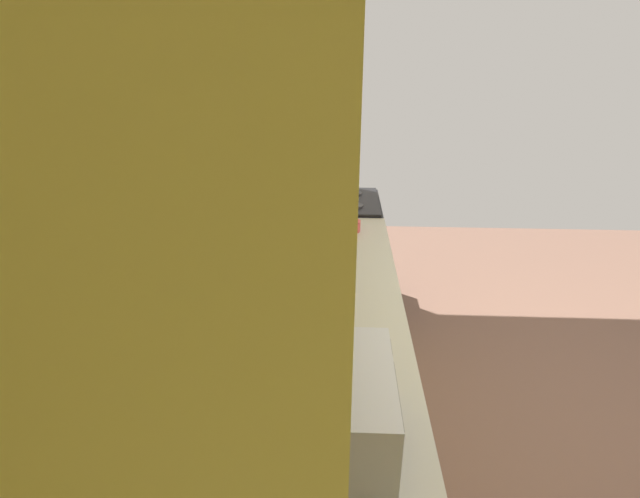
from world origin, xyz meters
TOP-DOWN VIEW (x-y plane):
  - ground_plane at (0.00, 0.00)m, footprint 6.92×6.92m
  - wall_back at (0.00, 1.53)m, footprint 4.45×0.12m
  - counter_run at (-0.45, 1.17)m, footprint 3.41×0.62m
  - upper_cabinets at (-0.45, 1.32)m, footprint 2.48×0.31m
  - oven_range at (1.60, 1.17)m, footprint 0.71×0.62m
  - microwave at (-0.79, 1.19)m, footprint 0.47×0.39m
  - bowl at (1.00, 1.11)m, footprint 0.14×0.14m

SIDE VIEW (x-z plane):
  - ground_plane at x=0.00m, z-range 0.00..0.00m
  - counter_run at x=-0.45m, z-range 0.00..0.90m
  - oven_range at x=1.60m, z-range -0.07..1.01m
  - bowl at x=1.00m, z-range 0.91..0.98m
  - microwave at x=-0.79m, z-range 0.90..1.16m
  - wall_back at x=0.00m, z-range 0.00..2.69m
  - upper_cabinets at x=-0.45m, z-range 1.50..2.18m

